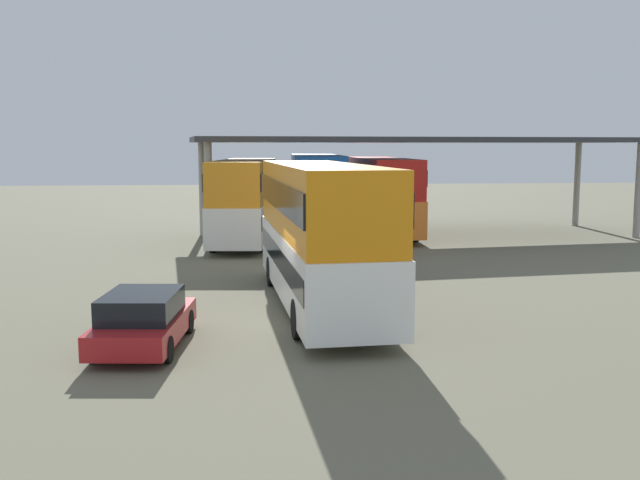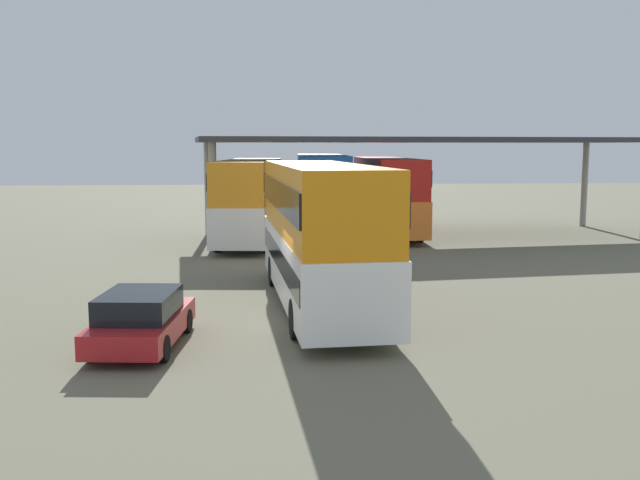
{
  "view_description": "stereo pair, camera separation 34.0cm",
  "coord_description": "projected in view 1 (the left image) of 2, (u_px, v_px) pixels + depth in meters",
  "views": [
    {
      "loc": [
        -1.23,
        -18.18,
        4.75
      ],
      "look_at": [
        0.69,
        2.41,
        2.0
      ],
      "focal_mm": 39.89,
      "sensor_mm": 36.0,
      "label": 1
    },
    {
      "loc": [
        -0.89,
        -18.21,
        4.75
      ],
      "look_at": [
        0.69,
        2.41,
        2.0
      ],
      "focal_mm": 39.89,
      "sensor_mm": 36.0,
      "label": 2
    }
  ],
  "objects": [
    {
      "name": "ground_plane",
      "position": [
        302.0,
        328.0,
        18.68
      ],
      "size": [
        140.0,
        140.0,
        0.0
      ],
      "primitive_type": "plane",
      "color": "#696752"
    },
    {
      "name": "double_decker_main",
      "position": [
        320.0,
        229.0,
        20.83
      ],
      "size": [
        3.24,
        11.15,
        4.22
      ],
      "rotation": [
        0.0,
        0.0,
        1.64
      ],
      "color": "white",
      "rests_on": "ground_plane"
    },
    {
      "name": "parked_hatchback",
      "position": [
        143.0,
        320.0,
        16.74
      ],
      "size": [
        2.14,
        4.18,
        1.35
      ],
      "rotation": [
        0.0,
        0.0,
        1.47
      ],
      "color": "#B11D20",
      "rests_on": "ground_plane"
    },
    {
      "name": "double_decker_near_canopy",
      "position": [
        245.0,
        198.0,
        34.7
      ],
      "size": [
        3.44,
        10.39,
        4.07
      ],
      "rotation": [
        0.0,
        0.0,
        1.47
      ],
      "color": "white",
      "rests_on": "ground_plane"
    },
    {
      "name": "double_decker_mid_row",
      "position": [
        316.0,
        191.0,
        38.26
      ],
      "size": [
        2.95,
        11.08,
        4.27
      ],
      "rotation": [
        0.0,
        0.0,
        1.54
      ],
      "color": "silver",
      "rests_on": "ground_plane"
    },
    {
      "name": "double_decker_far_right",
      "position": [
        382.0,
        192.0,
        38.34
      ],
      "size": [
        2.53,
        11.02,
        4.09
      ],
      "rotation": [
        0.0,
        0.0,
        1.57
      ],
      "color": "orange",
      "rests_on": "ground_plane"
    },
    {
      "name": "depot_canopy",
      "position": [
        419.0,
        143.0,
        36.85
      ],
      "size": [
        23.89,
        9.6,
        5.17
      ],
      "rotation": [
        0.0,
        0.0,
        0.12
      ],
      "color": "#33353A",
      "rests_on": "ground_plane"
    }
  ]
}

